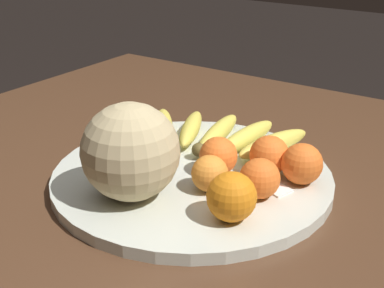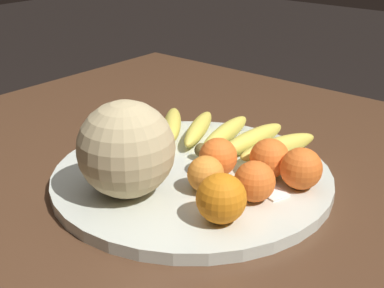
% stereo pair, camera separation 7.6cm
% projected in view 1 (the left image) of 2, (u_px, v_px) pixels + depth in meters
% --- Properties ---
extents(kitchen_table, '(1.27, 1.15, 0.74)m').
position_uv_depth(kitchen_table, '(193.00, 218.00, 0.95)').
color(kitchen_table, '#4C301E').
rests_on(kitchen_table, ground_plane).
extents(fruit_bowl, '(0.46, 0.46, 0.02)m').
position_uv_depth(fruit_bowl, '(192.00, 176.00, 0.88)').
color(fruit_bowl, beige).
rests_on(fruit_bowl, kitchen_table).
extents(melon, '(0.15, 0.15, 0.15)m').
position_uv_depth(melon, '(130.00, 152.00, 0.78)').
color(melon, tan).
rests_on(melon, fruit_bowl).
extents(banana_bunch, '(0.32, 0.20, 0.03)m').
position_uv_depth(banana_bunch, '(220.00, 134.00, 0.98)').
color(banana_bunch, brown).
rests_on(banana_bunch, fruit_bowl).
extents(orange_front_left, '(0.06, 0.06, 0.06)m').
position_uv_depth(orange_front_left, '(218.00, 156.00, 0.86)').
color(orange_front_left, orange).
rests_on(orange_front_left, fruit_bowl).
extents(orange_front_right, '(0.06, 0.06, 0.06)m').
position_uv_depth(orange_front_right, '(260.00, 178.00, 0.79)').
color(orange_front_right, orange).
rests_on(orange_front_right, fruit_bowl).
extents(orange_mid_center, '(0.07, 0.07, 0.07)m').
position_uv_depth(orange_mid_center, '(302.00, 164.00, 0.83)').
color(orange_mid_center, orange).
rests_on(orange_mid_center, fruit_bowl).
extents(orange_back_left, '(0.07, 0.07, 0.07)m').
position_uv_depth(orange_back_left, '(232.00, 197.00, 0.73)').
color(orange_back_left, orange).
rests_on(orange_back_left, fruit_bowl).
extents(orange_back_right, '(0.06, 0.06, 0.06)m').
position_uv_depth(orange_back_right, '(210.00, 174.00, 0.81)').
color(orange_back_right, orange).
rests_on(orange_back_right, fruit_bowl).
extents(orange_top_small, '(0.06, 0.06, 0.06)m').
position_uv_depth(orange_top_small, '(269.00, 155.00, 0.86)').
color(orange_top_small, orange).
rests_on(orange_top_small, fruit_bowl).
extents(produce_tag, '(0.09, 0.06, 0.00)m').
position_uv_depth(produce_tag, '(265.00, 184.00, 0.84)').
color(produce_tag, white).
rests_on(produce_tag, fruit_bowl).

